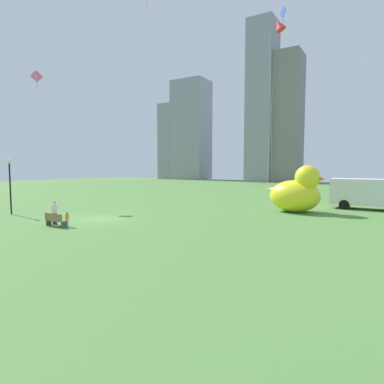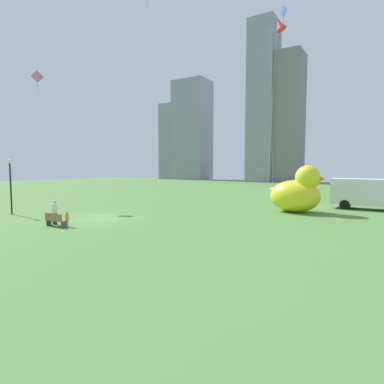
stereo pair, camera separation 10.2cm
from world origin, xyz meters
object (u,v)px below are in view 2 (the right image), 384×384
at_px(person_child, 67,219).
at_px(giant_inflatable_duck, 297,192).
at_px(box_truck, 367,194).
at_px(lamppost, 10,176).
at_px(person_adult, 55,211).
at_px(kite_red, 280,25).
at_px(park_bench, 55,220).
at_px(kite_blue, 282,27).
at_px(kite_pink, 38,83).

height_order(person_child, giant_inflatable_duck, giant_inflatable_duck).
bearing_deg(box_truck, lamppost, -143.09).
relative_size(person_adult, kite_red, 0.08).
relative_size(park_bench, person_adult, 1.03).
bearing_deg(park_bench, person_child, 27.27).
bearing_deg(kite_blue, giant_inflatable_duck, -64.21).
distance_m(giant_inflatable_duck, kite_blue, 20.54).
distance_m(person_child, kite_blue, 31.41).
height_order(lamppost, kite_pink, kite_pink).
xyz_separation_m(person_child, lamppost, (-8.79, 1.19, 2.65)).
distance_m(box_truck, kite_red, 19.73).
xyz_separation_m(box_truck, kite_pink, (-30.51, -12.75, 11.38)).
height_order(giant_inflatable_duck, box_truck, giant_inflatable_duck).
bearing_deg(park_bench, kite_pink, 149.57).
distance_m(person_child, kite_pink, 20.08).
xyz_separation_m(person_child, kite_red, (7.51, 21.42, 18.44)).
bearing_deg(kite_blue, box_truck, -20.97).
bearing_deg(park_bench, box_truck, 50.04).
relative_size(person_child, kite_red, 0.05).
xyz_separation_m(park_bench, lamppost, (-8.04, 1.58, 2.71)).
xyz_separation_m(lamppost, kite_blue, (15.86, 22.58, 16.62)).
distance_m(park_bench, person_child, 0.84).
bearing_deg(giant_inflatable_duck, person_adult, -130.81).
bearing_deg(kite_blue, kite_red, -79.33).
height_order(kite_blue, kite_pink, kite_blue).
height_order(person_adult, kite_pink, kite_pink).
height_order(park_bench, lamppost, lamppost).
xyz_separation_m(person_adult, lamppost, (-7.30, 1.06, 2.26)).
height_order(person_child, kite_red, kite_red).
bearing_deg(lamppost, giant_inflatable_duck, 34.41).
relative_size(person_child, box_truck, 0.15).
relative_size(person_child, giant_inflatable_duck, 0.20).
distance_m(park_bench, kite_pink, 19.76).
bearing_deg(kite_blue, kite_pink, -142.23).
xyz_separation_m(box_truck, kite_blue, (-9.41, 3.61, 18.36)).
height_order(box_truck, kite_red, kite_red).
bearing_deg(park_bench, lamppost, 168.90).
xyz_separation_m(person_adult, kite_pink, (-12.55, 7.29, 11.91)).
bearing_deg(person_adult, kite_red, 67.09).
bearing_deg(park_bench, kite_red, 69.26).
xyz_separation_m(giant_inflatable_duck, kite_red, (-3.81, 6.45, 17.23)).
relative_size(kite_blue, kite_pink, 1.56).
bearing_deg(kite_pink, giant_inflatable_duck, 16.57).
bearing_deg(person_child, person_adult, 175.03).
bearing_deg(person_adult, giant_inflatable_duck, 49.19).
bearing_deg(park_bench, giant_inflatable_duck, 51.83).
distance_m(person_adult, kite_blue, 31.45).
height_order(kite_red, kite_pink, kite_red).
bearing_deg(box_truck, person_child, -129.24).
relative_size(person_adult, person_child, 1.71).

